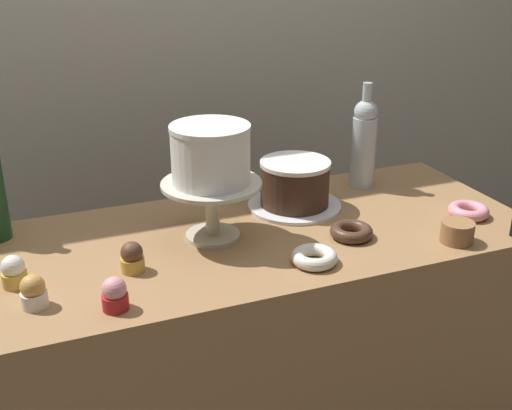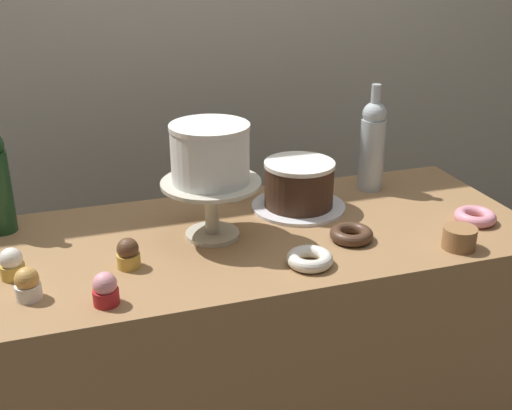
% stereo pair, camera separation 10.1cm
% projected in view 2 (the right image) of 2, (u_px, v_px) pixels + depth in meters
% --- Properties ---
extents(back_wall, '(6.00, 0.05, 2.60)m').
position_uv_depth(back_wall, '(181.00, 36.00, 2.31)').
color(back_wall, '#BCB7A8').
rests_on(back_wall, ground_plane).
extents(display_counter, '(1.49, 0.63, 0.91)m').
position_uv_depth(display_counter, '(256.00, 374.00, 1.86)').
color(display_counter, '#997047').
rests_on(display_counter, ground_plane).
extents(cake_stand_pedestal, '(0.26, 0.26, 0.15)m').
position_uv_depth(cake_stand_pedestal, '(211.00, 199.00, 1.62)').
color(cake_stand_pedestal, beige).
rests_on(cake_stand_pedestal, display_counter).
extents(white_layer_cake, '(0.20, 0.20, 0.15)m').
position_uv_depth(white_layer_cake, '(210.00, 153.00, 1.58)').
color(white_layer_cake, white).
rests_on(white_layer_cake, cake_stand_pedestal).
extents(silver_serving_platter, '(0.27, 0.27, 0.01)m').
position_uv_depth(silver_serving_platter, '(298.00, 206.00, 1.83)').
color(silver_serving_platter, white).
rests_on(silver_serving_platter, display_counter).
extents(chocolate_round_cake, '(0.20, 0.20, 0.13)m').
position_uv_depth(chocolate_round_cake, '(299.00, 184.00, 1.81)').
color(chocolate_round_cake, '#3D2619').
rests_on(chocolate_round_cake, silver_serving_platter).
extents(wine_bottle_clear, '(0.08, 0.08, 0.33)m').
position_uv_depth(wine_bottle_clear, '(372.00, 144.00, 1.92)').
color(wine_bottle_clear, '#B2BCC1').
rests_on(wine_bottle_clear, display_counter).
extents(cupcake_strawberry, '(0.06, 0.06, 0.07)m').
position_uv_depth(cupcake_strawberry, '(105.00, 289.00, 1.35)').
color(cupcake_strawberry, red).
rests_on(cupcake_strawberry, display_counter).
extents(cupcake_caramel, '(0.06, 0.06, 0.07)m').
position_uv_depth(cupcake_caramel, '(28.00, 284.00, 1.37)').
color(cupcake_caramel, white).
rests_on(cupcake_caramel, display_counter).
extents(cupcake_chocolate, '(0.06, 0.06, 0.07)m').
position_uv_depth(cupcake_chocolate, '(128.00, 254.00, 1.50)').
color(cupcake_chocolate, gold).
rests_on(cupcake_chocolate, display_counter).
extents(cupcake_vanilla, '(0.06, 0.06, 0.07)m').
position_uv_depth(cupcake_vanilla, '(12.00, 264.00, 1.45)').
color(cupcake_vanilla, gold).
rests_on(cupcake_vanilla, display_counter).
extents(donut_pink, '(0.11, 0.11, 0.03)m').
position_uv_depth(donut_pink, '(475.00, 217.00, 1.74)').
color(donut_pink, pink).
rests_on(donut_pink, display_counter).
extents(donut_chocolate, '(0.11, 0.11, 0.03)m').
position_uv_depth(donut_chocolate, '(351.00, 234.00, 1.64)').
color(donut_chocolate, '#472D1E').
rests_on(donut_chocolate, display_counter).
extents(donut_sugar, '(0.11, 0.11, 0.03)m').
position_uv_depth(donut_sugar, '(310.00, 259.00, 1.51)').
color(donut_sugar, silver).
rests_on(donut_sugar, display_counter).
extents(cookie_stack, '(0.08, 0.08, 0.05)m').
position_uv_depth(cookie_stack, '(459.00, 238.00, 1.59)').
color(cookie_stack, olive).
rests_on(cookie_stack, display_counter).
extents(coffee_cup_ceramic, '(0.08, 0.08, 0.08)m').
position_uv_depth(coffee_cup_ceramic, '(232.00, 184.00, 1.89)').
color(coffee_cup_ceramic, silver).
rests_on(coffee_cup_ceramic, display_counter).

